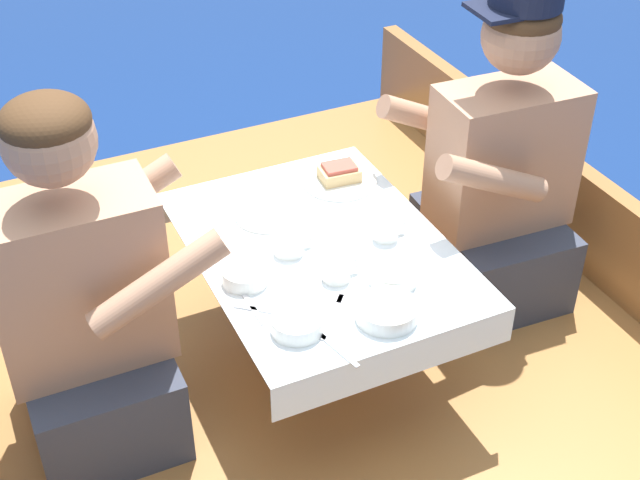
{
  "coord_description": "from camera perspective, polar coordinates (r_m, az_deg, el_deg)",
  "views": [
    {
      "loc": [
        -0.81,
        -1.68,
        2.04
      ],
      "look_at": [
        0.0,
        0.03,
        0.67
      ],
      "focal_mm": 50.0,
      "sensor_mm": 36.0,
      "label": 1
    }
  ],
  "objects": [
    {
      "name": "person_port",
      "position": [
        2.23,
        -14.76,
        -4.44
      ],
      "size": [
        0.52,
        0.44,
        0.96
      ],
      "rotation": [
        0.0,
        0.0,
        -0.01
      ],
      "color": "#333847",
      "rests_on": "boat_deck"
    },
    {
      "name": "bowl_port_near",
      "position": [
        2.22,
        4.72,
        -2.18
      ],
      "size": [
        0.12,
        0.12,
        0.04
      ],
      "color": "silver",
      "rests_on": "cockpit_table"
    },
    {
      "name": "utensil_knife_starboard",
      "position": [
        2.14,
        -3.36,
        -4.56
      ],
      "size": [
        0.14,
        0.12,
        0.0
      ],
      "rotation": [
        0.0,
        0.0,
        2.47
      ],
      "color": "silver",
      "rests_on": "cockpit_table"
    },
    {
      "name": "boat_deck",
      "position": [
        2.67,
        0.29,
        -9.88
      ],
      "size": [
        2.0,
        2.82,
        0.25
      ],
      "primitive_type": "cube",
      "color": "#9E6B38",
      "rests_on": "ground_plane"
    },
    {
      "name": "coffee_cup_center",
      "position": [
        2.22,
        1.09,
        -1.92
      ],
      "size": [
        0.1,
        0.07,
        0.05
      ],
      "color": "silver",
      "rests_on": "cockpit_table"
    },
    {
      "name": "utensil_fork_starboard",
      "position": [
        2.05,
        0.59,
        -6.56
      ],
      "size": [
        0.05,
        0.17,
        0.0
      ],
      "rotation": [
        0.0,
        0.0,
        1.8
      ],
      "color": "silver",
      "rests_on": "cockpit_table"
    },
    {
      "name": "bowl_center_far",
      "position": [
        2.22,
        -4.81,
        -2.2
      ],
      "size": [
        0.12,
        0.12,
        0.04
      ],
      "color": "silver",
      "rests_on": "cockpit_table"
    },
    {
      "name": "bowl_starboard_near",
      "position": [
        2.11,
        4.29,
        -4.52
      ],
      "size": [
        0.15,
        0.15,
        0.04
      ],
      "color": "silver",
      "rests_on": "cockpit_table"
    },
    {
      "name": "ground_plane",
      "position": [
        2.76,
        0.29,
        -11.68
      ],
      "size": [
        60.0,
        60.0,
        0.0
      ],
      "primitive_type": "plane",
      "color": "navy"
    },
    {
      "name": "coffee_cup_port",
      "position": [
        2.31,
        -1.98,
        -0.22
      ],
      "size": [
        0.11,
        0.08,
        0.05
      ],
      "color": "silver",
      "rests_on": "cockpit_table"
    },
    {
      "name": "person_starboard",
      "position": [
        2.67,
        11.41,
        3.9
      ],
      "size": [
        0.54,
        0.46,
        0.99
      ],
      "rotation": [
        0.0,
        0.0,
        3.09
      ],
      "color": "#333847",
      "rests_on": "boat_deck"
    },
    {
      "name": "coffee_cup_starboard",
      "position": [
        2.36,
        4.26,
        0.81
      ],
      "size": [
        0.1,
        0.07,
        0.06
      ],
      "color": "silver",
      "rests_on": "cockpit_table"
    },
    {
      "name": "cockpit_table",
      "position": [
        2.37,
        0.0,
        -1.17
      ],
      "size": [
        0.64,
        0.86,
        0.4
      ],
      "color": "#B2B2B7",
      "rests_on": "boat_deck"
    },
    {
      "name": "bowl_port_far",
      "position": [
        2.07,
        -1.48,
        -5.33
      ],
      "size": [
        0.12,
        0.12,
        0.04
      ],
      "color": "silver",
      "rests_on": "cockpit_table"
    },
    {
      "name": "utensil_fork_port",
      "position": [
        2.13,
        0.94,
        -4.63
      ],
      "size": [
        0.13,
        0.14,
        0.0
      ],
      "rotation": [
        0.0,
        0.0,
        0.85
      ],
      "color": "silver",
      "rests_on": "cockpit_table"
    },
    {
      "name": "sandwich",
      "position": [
        2.59,
        1.24,
        4.34
      ],
      "size": [
        0.12,
        0.09,
        0.05
      ],
      "rotation": [
        0.0,
        0.0,
        -0.09
      ],
      "color": "tan",
      "rests_on": "plate_sandwich"
    },
    {
      "name": "plate_sandwich",
      "position": [
        2.61,
        1.23,
        3.83
      ],
      "size": [
        0.22,
        0.22,
        0.01
      ],
      "color": "silver",
      "rests_on": "cockpit_table"
    },
    {
      "name": "plate_bread",
      "position": [
        2.46,
        -3.46,
        1.61
      ],
      "size": [
        0.17,
        0.17,
        0.01
      ],
      "color": "silver",
      "rests_on": "cockpit_table"
    },
    {
      "name": "utensil_spoon_starboard",
      "position": [
        2.18,
        -4.79,
        -3.63
      ],
      "size": [
        0.04,
        0.17,
        0.01
      ],
      "rotation": [
        0.0,
        0.0,
        1.59
      ],
      "color": "silver",
      "rests_on": "cockpit_table"
    },
    {
      "name": "gunwale_starboard",
      "position": [
        2.93,
        17.69,
        0.36
      ],
      "size": [
        0.06,
        2.82,
        0.33
      ],
      "primitive_type": "cube",
      "color": "#936033",
      "rests_on": "boat_deck"
    }
  ]
}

